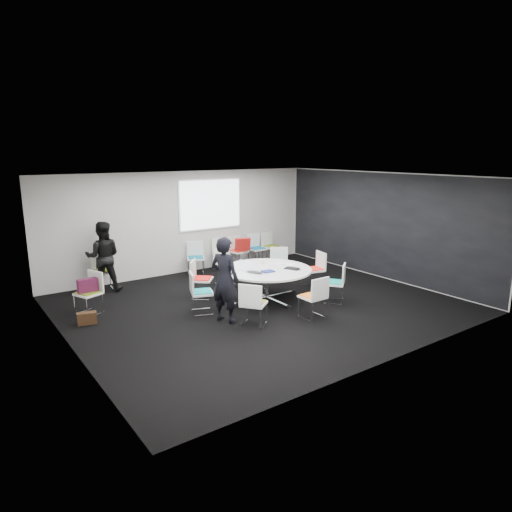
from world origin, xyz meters
TOP-DOWN VIEW (x-y plane):
  - room_shell at (0.09, 0.00)m, footprint 8.08×7.08m
  - conference_table at (0.33, 0.18)m, footprint 2.04×2.04m
  - projection_screen at (0.80, 3.46)m, footprint 1.90×0.03m
  - chair_ring_a at (1.90, 0.30)m, footprint 0.54×0.54m
  - chair_ring_b at (1.48, 1.16)m, footprint 0.64×0.63m
  - chair_ring_c at (0.22, 1.79)m, footprint 0.50×0.49m
  - chair_ring_d at (-0.81, 1.14)m, footprint 0.64×0.64m
  - chair_ring_e at (-1.31, 0.25)m, footprint 0.58×0.59m
  - chair_ring_f at (-0.84, -0.97)m, footprint 0.64×0.64m
  - chair_ring_g at (0.40, -1.32)m, footprint 0.46×0.45m
  - chair_ring_h at (1.48, -0.85)m, footprint 0.64×0.64m
  - chair_back_a at (0.10, 3.13)m, footprint 0.60×0.60m
  - chair_back_b at (0.93, 3.16)m, footprint 0.60×0.59m
  - chair_back_c at (1.53, 3.17)m, footprint 0.51×0.50m
  - chair_back_d at (2.18, 3.14)m, footprint 0.46×0.45m
  - chair_back_e at (2.72, 3.12)m, footprint 0.52×0.51m
  - chair_spare_left at (-3.23, 1.57)m, footprint 0.59×0.60m
  - chair_person_back at (-2.46, 3.17)m, footprint 0.52×0.51m
  - person_main at (-1.15, -0.44)m, footprint 0.62×0.74m
  - person_back at (-2.46, 3.00)m, footprint 1.01×0.91m
  - laptop at (-0.05, 0.04)m, footprint 0.37×0.43m
  - laptop_lid at (-0.16, 0.29)m, footprint 0.15×0.28m
  - notebook_black at (0.79, -0.16)m, footprint 0.32×0.36m
  - tablet_folio at (0.20, -0.07)m, footprint 0.28×0.23m
  - papers_right at (0.91, 0.40)m, footprint 0.36×0.36m
  - papers_front at (1.00, 0.18)m, footprint 0.34×0.27m
  - cup at (0.51, 0.58)m, footprint 0.08×0.08m
  - phone at (0.82, -0.34)m, footprint 0.15×0.10m
  - maroon_bag at (-3.25, 1.56)m, footprint 0.41×0.16m
  - brown_bag at (-3.45, 1.00)m, footprint 0.39×0.24m
  - red_jacket at (1.54, 2.94)m, footprint 0.47×0.31m

SIDE VIEW (x-z plane):
  - brown_bag at x=-3.45m, z-range 0.00..0.24m
  - chair_ring_a at x=1.90m, z-range -0.16..0.72m
  - chair_ring_b at x=1.48m, z-range -0.16..0.72m
  - chair_ring_c at x=0.22m, z-range -0.16..0.72m
  - chair_ring_d at x=-0.81m, z-range -0.16..0.72m
  - chair_ring_e at x=-1.31m, z-range -0.16..0.72m
  - chair_ring_f at x=-0.84m, z-range -0.16..0.72m
  - chair_ring_g at x=0.40m, z-range -0.16..0.72m
  - chair_ring_h at x=1.48m, z-range -0.16..0.72m
  - chair_back_a at x=0.10m, z-range -0.16..0.72m
  - chair_back_b at x=0.93m, z-range -0.16..0.72m
  - chair_back_c at x=1.53m, z-range -0.16..0.72m
  - chair_back_d at x=2.18m, z-range -0.16..0.72m
  - chair_back_e at x=2.72m, z-range -0.16..0.72m
  - chair_spare_left at x=-3.23m, z-range -0.16..0.72m
  - chair_person_back at x=-2.46m, z-range -0.16..0.72m
  - conference_table at x=0.33m, z-range 0.15..0.88m
  - maroon_bag at x=-3.25m, z-range 0.48..0.76m
  - red_jacket at x=1.54m, z-range 0.52..0.88m
  - papers_right at x=0.91m, z-range 0.73..0.73m
  - papers_front at x=1.00m, z-range 0.73..0.73m
  - phone at x=0.82m, z-range 0.73..0.74m
  - notebook_black at x=0.79m, z-range 0.73..0.75m
  - tablet_folio at x=0.20m, z-range 0.73..0.76m
  - laptop at x=-0.05m, z-range 0.73..0.76m
  - cup at x=0.51m, z-range 0.73..0.82m
  - person_back at x=-2.46m, z-range 0.00..1.70m
  - person_main at x=-1.15m, z-range 0.00..1.72m
  - laptop_lid at x=-0.16m, z-range 0.75..0.97m
  - room_shell at x=0.09m, z-range -0.04..2.84m
  - projection_screen at x=0.80m, z-range 1.17..2.53m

